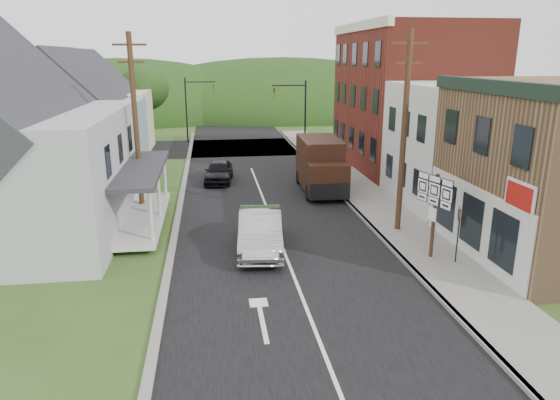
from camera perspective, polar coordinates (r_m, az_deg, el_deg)
name	(u,v)px	position (r m, az deg, el deg)	size (l,w,h in m)	color
ground	(291,269)	(19.36, 1.23, -7.86)	(120.00, 120.00, 0.00)	#2D4719
road	(263,198)	(28.70, -1.96, 0.19)	(9.00, 90.00, 0.02)	black
cross_road	(243,147)	(45.24, -4.26, 6.03)	(60.00, 9.00, 0.02)	black
sidewalk_right	(373,203)	(28.03, 10.57, -0.32)	(2.80, 55.00, 0.15)	slate
curb_right	(349,204)	(27.63, 7.91, -0.43)	(0.20, 55.00, 0.15)	slate
curb_left	(179,211)	(26.68, -11.47, -1.24)	(0.30, 55.00, 0.12)	slate
storefront_white	(475,145)	(29.06, 21.42, 5.86)	(8.00, 7.00, 6.50)	silver
storefront_red	(410,98)	(37.37, 14.60, 11.19)	(8.00, 12.00, 10.00)	maroon
house_gray	(3,141)	(25.43, -29.11, 5.88)	(10.20, 12.24, 8.35)	#A9ABAE
house_blue	(85,122)	(35.65, -21.36, 8.29)	(7.14, 8.16, 7.28)	#7C97A9
house_cream	(104,109)	(44.50, -19.44, 9.81)	(7.14, 8.16, 7.28)	beige
utility_pole_right	(404,132)	(22.83, 13.99, 7.56)	(1.60, 0.26, 9.00)	#472D19
utility_pole_left	(136,124)	(25.91, -16.17, 8.36)	(1.60, 0.26, 9.00)	#472D19
traffic_signal_right	(297,108)	(41.78, 1.96, 10.44)	(2.87, 0.20, 6.00)	black
traffic_signal_left	(194,102)	(48.15, -9.85, 10.96)	(2.87, 0.20, 6.00)	black
tree_left_d	(143,89)	(49.93, -15.39, 12.11)	(4.80, 4.80, 6.94)	#382616
forested_ridge	(230,113)	(72.94, -5.78, 9.81)	(90.00, 30.00, 16.00)	black
silver_sedan	(260,231)	(20.88, -2.27, -3.59)	(1.76, 5.05, 1.66)	#A2A2A7
dark_sedan	(219,172)	(32.53, -7.00, 3.25)	(1.65, 4.10, 1.40)	black
delivery_van	(321,166)	(29.91, 4.69, 3.94)	(2.51, 5.71, 3.15)	black
route_sign_cluster	(434,204)	(20.25, 17.20, -0.45)	(0.58, 1.88, 3.39)	#472D19
warning_sign	(458,226)	(20.23, 19.70, -2.87)	(0.24, 0.60, 2.29)	black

